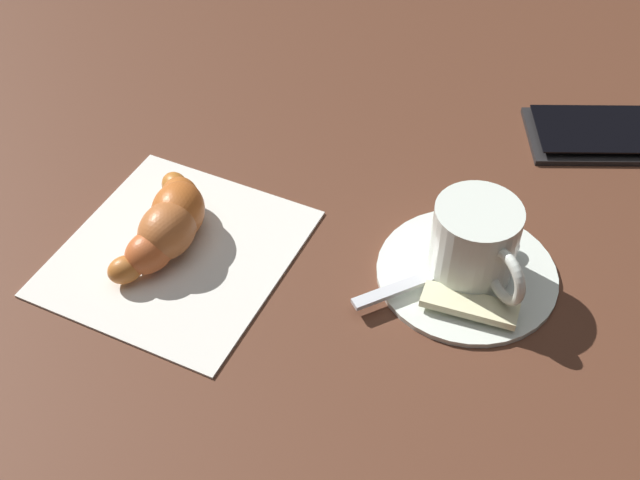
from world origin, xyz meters
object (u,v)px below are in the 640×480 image
(espresso_cup, at_px, (476,242))
(sugar_packet, at_px, (470,305))
(cell_phone, at_px, (613,133))
(teaspoon, at_px, (466,262))
(napkin, at_px, (177,252))
(croissant, at_px, (169,222))
(saucer, at_px, (467,272))

(espresso_cup, xyz_separation_m, sugar_packet, (0.01, -0.03, -0.03))
(espresso_cup, height_order, cell_phone, espresso_cup)
(cell_phone, bearing_deg, espresso_cup, -114.34)
(espresso_cup, bearing_deg, teaspoon, 139.77)
(sugar_packet, height_order, napkin, sugar_packet)
(espresso_cup, relative_size, croissant, 0.62)
(sugar_packet, bearing_deg, teaspoon, 105.81)
(teaspoon, height_order, croissant, croissant)
(espresso_cup, xyz_separation_m, cell_phone, (0.09, 0.19, -0.03))
(sugar_packet, distance_m, cell_phone, 0.24)
(saucer, distance_m, croissant, 0.22)
(teaspoon, xyz_separation_m, napkin, (-0.20, -0.04, -0.01))
(croissant, bearing_deg, saucer, 8.88)
(espresso_cup, bearing_deg, sugar_packet, -81.17)
(napkin, xyz_separation_m, cell_phone, (0.29, 0.23, 0.00))
(napkin, height_order, cell_phone, cell_phone)
(napkin, height_order, croissant, croissant)
(saucer, height_order, sugar_packet, sugar_packet)
(napkin, relative_size, cell_phone, 1.07)
(sugar_packet, bearing_deg, saucer, 103.37)
(napkin, bearing_deg, sugar_packet, 1.73)
(teaspoon, distance_m, cell_phone, 0.21)
(espresso_cup, xyz_separation_m, teaspoon, (-0.00, 0.00, -0.03))
(teaspoon, xyz_separation_m, cell_phone, (0.09, 0.19, -0.01))
(saucer, bearing_deg, cell_phone, 65.00)
(sugar_packet, distance_m, napkin, 0.21)
(cell_phone, bearing_deg, saucer, -115.00)
(saucer, xyz_separation_m, sugar_packet, (0.01, -0.04, 0.01))
(sugar_packet, height_order, croissant, croissant)
(cell_phone, bearing_deg, napkin, -141.59)
(sugar_packet, relative_size, cell_phone, 0.41)
(saucer, relative_size, croissant, 1.06)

